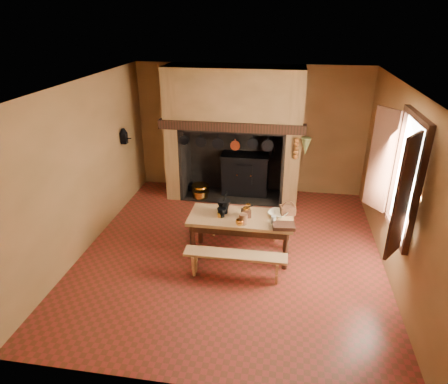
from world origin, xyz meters
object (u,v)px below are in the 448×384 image
at_px(work_table, 241,223).
at_px(wicker_basket, 288,210).
at_px(iron_range, 246,173).
at_px(mixing_bowl, 278,214).
at_px(coffee_grinder, 246,212).
at_px(bench_front, 235,260).

distance_m(work_table, wicker_basket, 0.80).
relative_size(iron_range, work_table, 0.95).
xyz_separation_m(iron_range, wicker_basket, (0.94, -2.30, 0.32)).
bearing_deg(iron_range, mixing_bowl, -71.87).
bearing_deg(iron_range, coffee_grinder, -83.65).
bearing_deg(mixing_bowl, iron_range, 108.13).
bearing_deg(mixing_bowl, work_table, -169.39).
relative_size(mixing_bowl, wicker_basket, 1.12).
bearing_deg(wicker_basket, iron_range, 97.28).
relative_size(iron_range, wicker_basket, 5.78).
bearing_deg(bench_front, work_table, 90.00).
relative_size(bench_front, mixing_bowl, 5.06).
distance_m(mixing_bowl, wicker_basket, 0.19).
relative_size(iron_range, bench_front, 1.02).
bearing_deg(mixing_bowl, coffee_grinder, -167.63).
bearing_deg(bench_front, coffee_grinder, 82.84).
bearing_deg(mixing_bowl, bench_front, -127.51).
height_order(iron_range, mixing_bowl, iron_range).
bearing_deg(coffee_grinder, iron_range, 73.73).
bearing_deg(mixing_bowl, wicker_basket, 33.62).
height_order(iron_range, work_table, iron_range).
relative_size(bench_front, coffee_grinder, 7.45).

